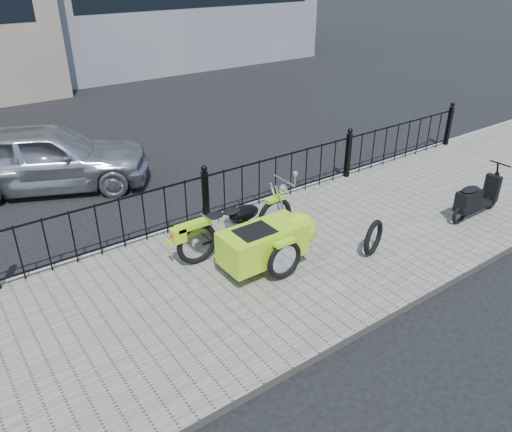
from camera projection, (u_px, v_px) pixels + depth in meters
ground at (248, 258)px, 8.11m from camera, size 120.00×120.00×0.00m
sidewalk at (267, 269)px, 7.72m from camera, size 30.00×3.80×0.12m
curb at (203, 221)px, 9.12m from camera, size 30.00×0.10×0.12m
iron_fence at (206, 198)px, 8.77m from camera, size 14.11×0.11×1.08m
motorcycle_sidecar at (267, 236)px, 7.58m from camera, size 2.28×1.48×0.98m
scooter at (475, 199)px, 8.95m from camera, size 1.37×0.40×0.93m
spare_tire at (373, 238)px, 7.87m from camera, size 0.59×0.27×0.59m
sedan_car at (47, 157)px, 10.23m from camera, size 4.36×3.14×1.38m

